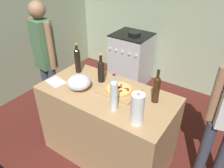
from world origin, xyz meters
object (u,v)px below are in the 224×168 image
(wine_bottle_clear, at_px, (114,94))
(stove, at_px, (131,59))
(person_in_stripes, at_px, (45,57))
(pizza, at_px, (119,89))
(mixing_bowl, at_px, (79,82))
(wine_bottle_dark, at_px, (77,59))
(paper_towel_roll, at_px, (137,109))
(wine_bottle_amber, at_px, (156,88))
(wine_bottle_green, at_px, (101,70))

(wine_bottle_clear, height_order, stove, wine_bottle_clear)
(person_in_stripes, bearing_deg, pizza, -2.39)
(mixing_bowl, distance_m, wine_bottle_dark, 0.38)
(pizza, bearing_deg, wine_bottle_dark, 172.68)
(pizza, height_order, wine_bottle_dark, wine_bottle_dark)
(mixing_bowl, relative_size, stove, 0.26)
(mixing_bowl, height_order, person_in_stripes, person_in_stripes)
(wine_bottle_dark, height_order, person_in_stripes, person_in_stripes)
(pizza, distance_m, wine_bottle_clear, 0.33)
(paper_towel_roll, distance_m, stove, 2.28)
(pizza, distance_m, person_in_stripes, 1.18)
(wine_bottle_amber, height_order, stove, wine_bottle_amber)
(wine_bottle_amber, relative_size, person_in_stripes, 0.21)
(pizza, distance_m, stove, 1.81)
(pizza, relative_size, wine_bottle_clear, 0.75)
(paper_towel_roll, bearing_deg, wine_bottle_amber, 89.86)
(pizza, bearing_deg, person_in_stripes, 177.61)
(wine_bottle_dark, bearing_deg, person_in_stripes, -176.57)
(wine_bottle_green, xyz_separation_m, person_in_stripes, (-0.90, -0.01, -0.08))
(mixing_bowl, height_order, wine_bottle_dark, wine_bottle_dark)
(person_in_stripes, bearing_deg, wine_bottle_dark, 3.43)
(wine_bottle_green, height_order, person_in_stripes, person_in_stripes)
(paper_towel_roll, relative_size, person_in_stripes, 0.18)
(wine_bottle_green, distance_m, wine_bottle_amber, 0.66)
(pizza, bearing_deg, stove, 115.54)
(paper_towel_roll, relative_size, stove, 0.31)
(pizza, relative_size, wine_bottle_dark, 0.78)
(wine_bottle_amber, bearing_deg, paper_towel_roll, -90.14)
(wine_bottle_green, xyz_separation_m, wine_bottle_clear, (0.40, -0.34, 0.03))
(mixing_bowl, distance_m, person_in_stripes, 0.83)
(paper_towel_roll, bearing_deg, person_in_stripes, 166.87)
(wine_bottle_dark, xyz_separation_m, stove, (-0.12, 1.49, -0.61))
(paper_towel_roll, relative_size, wine_bottle_green, 0.89)
(wine_bottle_green, xyz_separation_m, stove, (-0.47, 1.51, -0.59))
(paper_towel_roll, height_order, wine_bottle_clear, wine_bottle_clear)
(wine_bottle_dark, bearing_deg, mixing_bowl, -46.98)
(person_in_stripes, bearing_deg, paper_towel_roll, -13.13)
(mixing_bowl, bearing_deg, paper_towel_roll, -9.22)
(pizza, bearing_deg, paper_towel_roll, -39.67)
(stove, relative_size, person_in_stripes, 0.58)
(wine_bottle_green, bearing_deg, wine_bottle_amber, -0.79)
(wine_bottle_green, distance_m, wine_bottle_dark, 0.36)
(wine_bottle_amber, bearing_deg, stove, 126.67)
(wine_bottle_green, relative_size, wine_bottle_dark, 0.93)
(mixing_bowl, bearing_deg, wine_bottle_amber, 17.88)
(wine_bottle_green, relative_size, stove, 0.35)
(pizza, relative_size, person_in_stripes, 0.17)
(wine_bottle_amber, distance_m, stove, 1.99)
(wine_bottle_clear, relative_size, stove, 0.39)
(mixing_bowl, xyz_separation_m, wine_bottle_clear, (0.50, -0.08, 0.09))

